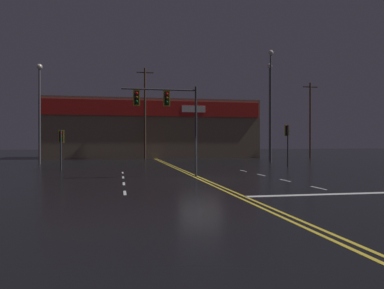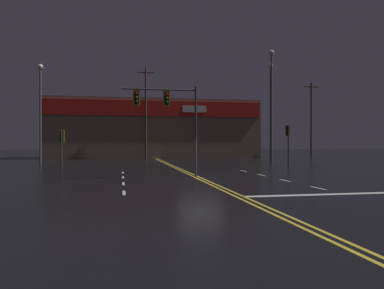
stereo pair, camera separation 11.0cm
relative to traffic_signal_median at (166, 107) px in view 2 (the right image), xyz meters
name	(u,v)px [view 2 (the right image)]	position (x,y,z in m)	size (l,w,h in m)	color
ground_plane	(201,179)	(1.82, -1.70, -4.33)	(200.00, 200.00, 0.00)	black
road_markings	(220,181)	(2.62, -3.03, -4.32)	(13.25, 60.00, 0.01)	gold
traffic_signal_median	(166,107)	(0.00, 0.00, 0.00)	(4.71, 0.36, 5.66)	#38383D
traffic_signal_corner_northeast	(288,136)	(11.71, 7.67, -1.61)	(0.42, 0.36, 3.70)	#38383D
traffic_signal_corner_northwest	(62,141)	(-7.32, 7.49, -2.05)	(0.42, 0.36, 3.11)	#38383D
streetlight_near_left	(40,101)	(-10.71, 16.62, 2.01)	(0.56, 0.56, 10.01)	#59595E
streetlight_median_approach	(271,93)	(13.04, 14.50, 3.09)	(0.56, 0.56, 12.01)	#59595E
streetlight_far_left	(271,100)	(14.76, 18.90, 2.85)	(0.56, 0.56, 11.56)	#59595E
building_backdrop	(153,129)	(1.82, 31.24, -0.28)	(29.19, 10.23, 8.06)	#7A6651
utility_pole_row	(148,114)	(0.74, 25.60, 1.55)	(45.80, 0.26, 11.80)	#4C3828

